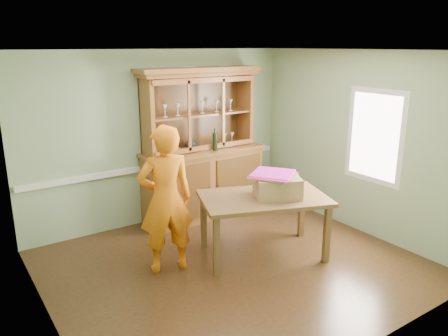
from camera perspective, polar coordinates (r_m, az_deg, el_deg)
floor at (r=5.81m, az=1.35°, el=-12.59°), size 4.50×4.50×0.00m
ceiling at (r=5.11m, az=1.56°, el=15.12°), size 4.50×4.50×0.00m
wall_back at (r=6.98m, az=-8.18°, el=3.98°), size 4.50×0.00×4.50m
wall_left at (r=4.44m, az=-22.95°, el=-4.02°), size 0.00×4.00×4.00m
wall_right at (r=6.82m, az=17.03°, el=3.17°), size 0.00×4.00×4.00m
wall_front at (r=3.93m, az=18.75°, el=-6.10°), size 4.50×0.00×4.50m
chair_rail at (r=7.06m, az=-7.95°, el=0.37°), size 4.41×0.05×0.08m
framed_map at (r=4.67m, az=-23.72°, el=-0.59°), size 0.03×0.60×0.46m
window_panel at (r=6.60m, az=19.03°, el=3.92°), size 0.03×0.96×1.36m
china_hutch at (r=7.13m, az=-2.87°, el=0.22°), size 2.06×0.68×2.43m
dining_table at (r=5.84m, az=5.20°, el=-4.61°), size 1.90×1.51×0.83m
cardboard_box at (r=5.79m, az=6.97°, el=-2.43°), size 0.72×0.67×0.27m
kite_stack at (r=5.75m, az=6.40°, el=-0.90°), size 0.70×0.70×0.04m
person at (r=5.40m, az=-7.62°, el=-4.12°), size 0.76×0.59×1.87m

